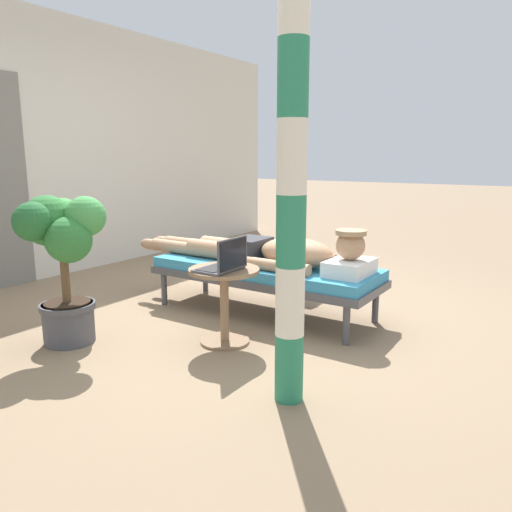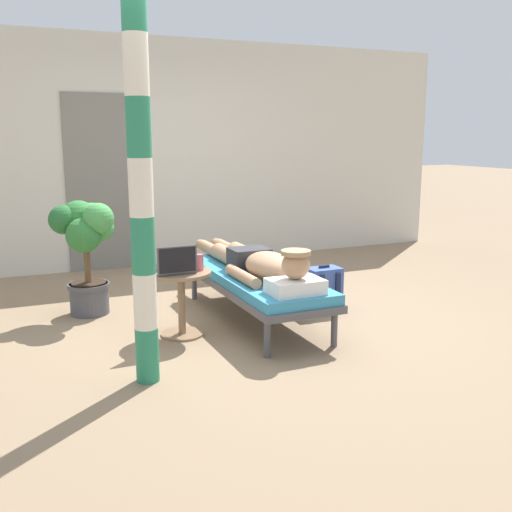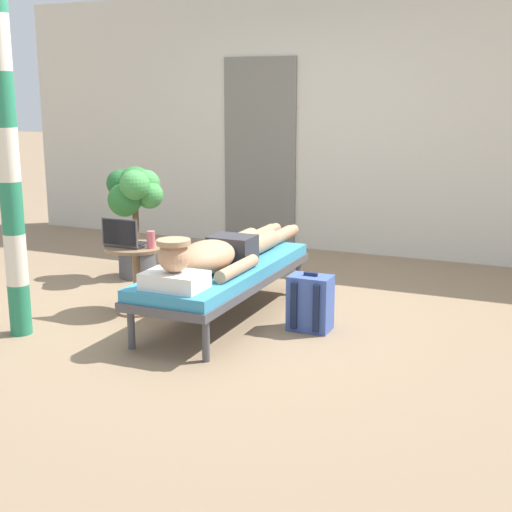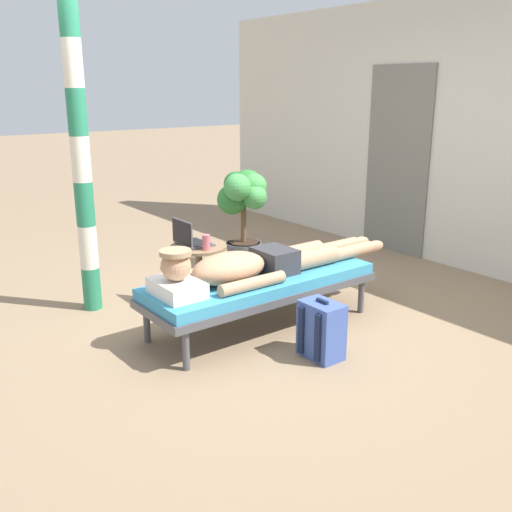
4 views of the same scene
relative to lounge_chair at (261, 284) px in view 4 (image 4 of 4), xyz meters
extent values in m
plane|color=#8C7256|center=(-0.16, 0.05, -0.35)|extent=(40.00, 40.00, 0.00)
cube|color=beige|center=(0.00, 2.65, 1.00)|extent=(7.60, 0.20, 2.70)
cube|color=slate|center=(-0.82, 2.54, 0.67)|extent=(0.84, 0.03, 2.04)
cylinder|color=#4C4C51|center=(-0.28, 0.84, -0.21)|extent=(0.05, 0.05, 0.28)
cylinder|color=#4C4C51|center=(0.28, 0.84, -0.21)|extent=(0.05, 0.05, 0.28)
cylinder|color=#4C4C51|center=(-0.28, -0.84, -0.21)|extent=(0.05, 0.05, 0.28)
cylinder|color=#4C4C51|center=(0.28, -0.84, -0.21)|extent=(0.05, 0.05, 0.28)
cube|color=#4C4C51|center=(0.00, 0.00, -0.04)|extent=(0.66, 1.88, 0.06)
cube|color=teal|center=(0.00, 0.00, 0.03)|extent=(0.63, 1.84, 0.08)
cube|color=white|center=(0.00, -0.73, 0.13)|extent=(0.40, 0.28, 0.11)
sphere|color=tan|center=(0.00, -0.73, 0.29)|extent=(0.21, 0.21, 0.21)
cylinder|color=tan|center=(0.00, -0.73, 0.38)|extent=(0.22, 0.22, 0.03)
ellipsoid|color=tan|center=(0.00, -0.29, 0.19)|extent=(0.35, 0.60, 0.23)
cylinder|color=tan|center=(-0.22, -0.24, 0.12)|extent=(0.09, 0.55, 0.09)
cylinder|color=tan|center=(0.22, -0.24, 0.12)|extent=(0.09, 0.55, 0.09)
cube|color=#333338|center=(0.00, 0.14, 0.17)|extent=(0.33, 0.26, 0.19)
cylinder|color=tan|center=(-0.09, 0.48, 0.15)|extent=(0.15, 0.42, 0.15)
cylinder|color=tan|center=(-0.09, 0.91, 0.13)|extent=(0.11, 0.44, 0.11)
ellipsoid|color=tan|center=(-0.09, 1.20, 0.12)|extent=(0.09, 0.20, 0.10)
cylinder|color=tan|center=(0.09, 0.48, 0.15)|extent=(0.15, 0.42, 0.15)
cylinder|color=tan|center=(0.09, 0.91, 0.13)|extent=(0.11, 0.44, 0.11)
ellipsoid|color=tan|center=(0.09, 1.20, 0.12)|extent=(0.09, 0.20, 0.10)
cylinder|color=#8C6B4C|center=(-0.70, -0.12, -0.34)|extent=(0.34, 0.34, 0.02)
cylinder|color=#8C6B4C|center=(-0.70, -0.12, -0.09)|extent=(0.06, 0.06, 0.48)
cylinder|color=#8C6B4C|center=(-0.70, -0.12, 0.16)|extent=(0.48, 0.48, 0.02)
cube|color=#4C4C51|center=(-0.76, -0.12, 0.19)|extent=(0.31, 0.22, 0.02)
cube|color=black|center=(-0.76, -0.11, 0.20)|extent=(0.27, 0.15, 0.00)
cube|color=#4C4C51|center=(-0.76, -0.24, 0.30)|extent=(0.31, 0.01, 0.21)
cube|color=black|center=(-0.76, -0.25, 0.30)|extent=(0.29, 0.00, 0.19)
cylinder|color=#D86672|center=(-0.55, -0.14, 0.24)|extent=(0.06, 0.06, 0.13)
cube|color=#3F59A5|center=(0.68, 0.01, -0.15)|extent=(0.30, 0.20, 0.40)
cube|color=#3F59A5|center=(0.68, 0.13, -0.22)|extent=(0.23, 0.04, 0.18)
cube|color=#192342|center=(0.59, -0.11, -0.15)|extent=(0.04, 0.02, 0.34)
cube|color=#192342|center=(0.76, -0.11, -0.15)|extent=(0.04, 0.02, 0.34)
cube|color=#192342|center=(0.68, 0.01, 0.07)|extent=(0.10, 0.02, 0.02)
cylinder|color=#4C4C51|center=(-1.28, 0.78, -0.21)|extent=(0.34, 0.34, 0.28)
cylinder|color=#4C4C51|center=(-1.28, 0.78, -0.09)|extent=(0.37, 0.37, 0.04)
cylinder|color=#332319|center=(-1.28, 0.78, -0.06)|extent=(0.31, 0.31, 0.01)
cylinder|color=brown|center=(-1.28, 0.78, 0.15)|extent=(0.06, 0.06, 0.43)
sphere|color=#429347|center=(-1.15, 0.81, 0.42)|extent=(0.25, 0.25, 0.25)
sphere|color=#429347|center=(-1.21, 0.85, 0.51)|extent=(0.26, 0.26, 0.26)
sphere|color=#2D7233|center=(-1.33, 0.85, 0.50)|extent=(0.34, 0.34, 0.34)
sphere|color=#23602D|center=(-1.46, 0.81, 0.51)|extent=(0.25, 0.25, 0.25)
sphere|color=#2D7233|center=(-1.32, 0.66, 0.39)|extent=(0.30, 0.30, 0.30)
sphere|color=#429347|center=(-1.19, 0.64, 0.53)|extent=(0.27, 0.27, 0.27)
cylinder|color=#267F59|center=(-1.16, -0.90, -0.17)|extent=(0.15, 0.15, 0.36)
cylinder|color=silver|center=(-1.16, -0.90, 0.20)|extent=(0.15, 0.15, 0.36)
cylinder|color=#267F59|center=(-1.16, -0.90, 0.56)|extent=(0.15, 0.15, 0.36)
cylinder|color=silver|center=(-1.16, -0.90, 0.92)|extent=(0.15, 0.15, 0.36)
cylinder|color=#267F59|center=(-1.16, -0.90, 1.28)|extent=(0.15, 0.15, 0.36)
cylinder|color=silver|center=(-1.16, -0.90, 1.64)|extent=(0.15, 0.15, 0.36)
cylinder|color=#267F59|center=(-1.16, -0.90, 2.00)|extent=(0.15, 0.15, 0.36)
camera|label=1|loc=(-3.30, -2.10, 0.92)|focal=34.95mm
camera|label=2|loc=(-2.00, -4.52, 1.24)|focal=41.79mm
camera|label=3|loc=(2.26, -4.56, 1.32)|focal=49.31mm
camera|label=4|loc=(3.33, -2.58, 1.47)|focal=40.57mm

